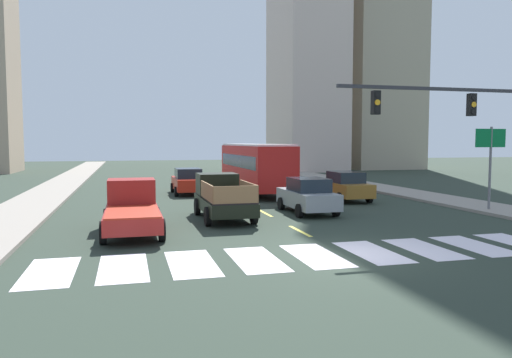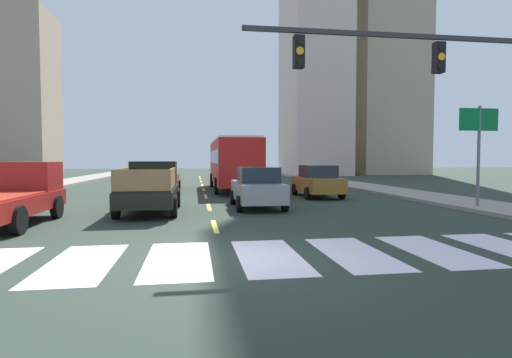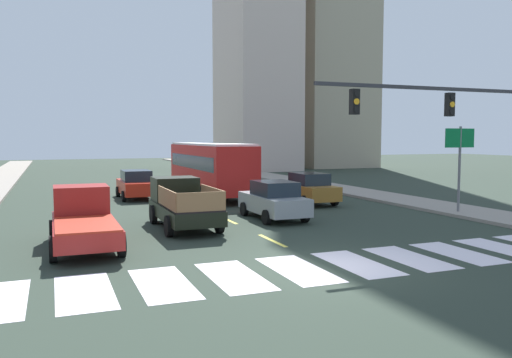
{
  "view_description": "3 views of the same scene",
  "coord_description": "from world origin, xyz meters",
  "px_view_note": "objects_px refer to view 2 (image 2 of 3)",
  "views": [
    {
      "loc": [
        -6.46,
        -13.8,
        3.46
      ],
      "look_at": [
        0.83,
        13.87,
        1.29
      ],
      "focal_mm": 34.45,
      "sensor_mm": 36.0,
      "label": 1
    },
    {
      "loc": [
        -0.61,
        -8.35,
        2.06
      ],
      "look_at": [
        2.16,
        9.81,
        1.15
      ],
      "focal_mm": 28.44,
      "sensor_mm": 36.0,
      "label": 2
    },
    {
      "loc": [
        -7.25,
        -12.74,
        3.67
      ],
      "look_at": [
        0.76,
        7.5,
        1.92
      ],
      "focal_mm": 36.32,
      "sensor_mm": 36.0,
      "label": 3
    }
  ],
  "objects_px": {
    "traffic_signal_gantry": "(478,81)",
    "direction_sign_green": "(479,135)",
    "pickup_stakebed": "(151,187)",
    "pickup_dark": "(12,195)",
    "city_bus": "(233,161)",
    "sedan_mid": "(317,181)",
    "sedan_far": "(164,177)",
    "sedan_near_left": "(257,187)"
  },
  "relations": [
    {
      "from": "traffic_signal_gantry",
      "to": "direction_sign_green",
      "type": "distance_m",
      "value": 5.79
    },
    {
      "from": "pickup_stakebed",
      "to": "pickup_dark",
      "type": "height_order",
      "value": "same"
    },
    {
      "from": "pickup_stakebed",
      "to": "city_bus",
      "type": "xyz_separation_m",
      "value": [
        4.2,
        10.11,
        1.02
      ]
    },
    {
      "from": "pickup_stakebed",
      "to": "sedan_mid",
      "type": "xyz_separation_m",
      "value": [
        8.26,
        4.68,
        -0.08
      ]
    },
    {
      "from": "sedan_mid",
      "to": "sedan_far",
      "type": "relative_size",
      "value": 1.0
    },
    {
      "from": "pickup_dark",
      "to": "direction_sign_green",
      "type": "bearing_deg",
      "value": 2.82
    },
    {
      "from": "pickup_stakebed",
      "to": "direction_sign_green",
      "type": "relative_size",
      "value": 1.24
    },
    {
      "from": "pickup_dark",
      "to": "sedan_near_left",
      "type": "distance_m",
      "value": 8.87
    },
    {
      "from": "sedan_mid",
      "to": "city_bus",
      "type": "bearing_deg",
      "value": 127.32
    },
    {
      "from": "sedan_near_left",
      "to": "direction_sign_green",
      "type": "height_order",
      "value": "direction_sign_green"
    },
    {
      "from": "city_bus",
      "to": "sedan_far",
      "type": "distance_m",
      "value": 4.63
    },
    {
      "from": "sedan_near_left",
      "to": "sedan_mid",
      "type": "bearing_deg",
      "value": 46.95
    },
    {
      "from": "city_bus",
      "to": "sedan_far",
      "type": "bearing_deg",
      "value": 171.73
    },
    {
      "from": "pickup_stakebed",
      "to": "sedan_far",
      "type": "xyz_separation_m",
      "value": [
        -0.27,
        10.62,
        -0.08
      ]
    },
    {
      "from": "pickup_dark",
      "to": "direction_sign_green",
      "type": "distance_m",
      "value": 17.25
    },
    {
      "from": "city_bus",
      "to": "direction_sign_green",
      "type": "relative_size",
      "value": 2.57
    },
    {
      "from": "sedan_near_left",
      "to": "traffic_signal_gantry",
      "type": "xyz_separation_m",
      "value": [
        5.27,
        -6.43,
        3.38
      ]
    },
    {
      "from": "sedan_near_left",
      "to": "direction_sign_green",
      "type": "xyz_separation_m",
      "value": [
        8.76,
        -1.97,
        2.17
      ]
    },
    {
      "from": "pickup_stakebed",
      "to": "city_bus",
      "type": "distance_m",
      "value": 11.0
    },
    {
      "from": "pickup_dark",
      "to": "city_bus",
      "type": "xyz_separation_m",
      "value": [
        8.21,
        12.74,
        1.03
      ]
    },
    {
      "from": "pickup_dark",
      "to": "traffic_signal_gantry",
      "type": "bearing_deg",
      "value": -14.77
    },
    {
      "from": "sedan_near_left",
      "to": "direction_sign_green",
      "type": "bearing_deg",
      "value": -12.85
    },
    {
      "from": "pickup_dark",
      "to": "sedan_far",
      "type": "bearing_deg",
      "value": 73.42
    },
    {
      "from": "sedan_far",
      "to": "traffic_signal_gantry",
      "type": "relative_size",
      "value": 0.44
    },
    {
      "from": "sedan_near_left",
      "to": "sedan_far",
      "type": "xyz_separation_m",
      "value": [
        -4.59,
        10.19,
        0.0
      ]
    },
    {
      "from": "pickup_dark",
      "to": "city_bus",
      "type": "relative_size",
      "value": 0.48
    },
    {
      "from": "pickup_stakebed",
      "to": "city_bus",
      "type": "bearing_deg",
      "value": 66.39
    },
    {
      "from": "pickup_dark",
      "to": "sedan_mid",
      "type": "bearing_deg",
      "value": 29.96
    },
    {
      "from": "pickup_dark",
      "to": "traffic_signal_gantry",
      "type": "distance_m",
      "value": 14.39
    },
    {
      "from": "pickup_dark",
      "to": "sedan_near_left",
      "type": "height_order",
      "value": "pickup_dark"
    },
    {
      "from": "pickup_stakebed",
      "to": "sedan_mid",
      "type": "relative_size",
      "value": 1.18
    },
    {
      "from": "pickup_stakebed",
      "to": "pickup_dark",
      "type": "relative_size",
      "value": 1.0
    },
    {
      "from": "pickup_dark",
      "to": "city_bus",
      "type": "bearing_deg",
      "value": 56.37
    },
    {
      "from": "pickup_stakebed",
      "to": "pickup_dark",
      "type": "distance_m",
      "value": 4.79
    },
    {
      "from": "sedan_mid",
      "to": "direction_sign_green",
      "type": "relative_size",
      "value": 1.05
    },
    {
      "from": "city_bus",
      "to": "pickup_stakebed",
      "type": "bearing_deg",
      "value": -114.34
    },
    {
      "from": "sedan_far",
      "to": "traffic_signal_gantry",
      "type": "bearing_deg",
      "value": -59.72
    },
    {
      "from": "city_bus",
      "to": "direction_sign_green",
      "type": "distance_m",
      "value": 14.68
    },
    {
      "from": "sedan_near_left",
      "to": "direction_sign_green",
      "type": "distance_m",
      "value": 9.24
    },
    {
      "from": "pickup_dark",
      "to": "direction_sign_green",
      "type": "height_order",
      "value": "direction_sign_green"
    },
    {
      "from": "pickup_stakebed",
      "to": "pickup_dark",
      "type": "xyz_separation_m",
      "value": [
        -4.0,
        -2.63,
        -0.02
      ]
    },
    {
      "from": "sedan_far",
      "to": "traffic_signal_gantry",
      "type": "distance_m",
      "value": 19.62
    }
  ]
}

